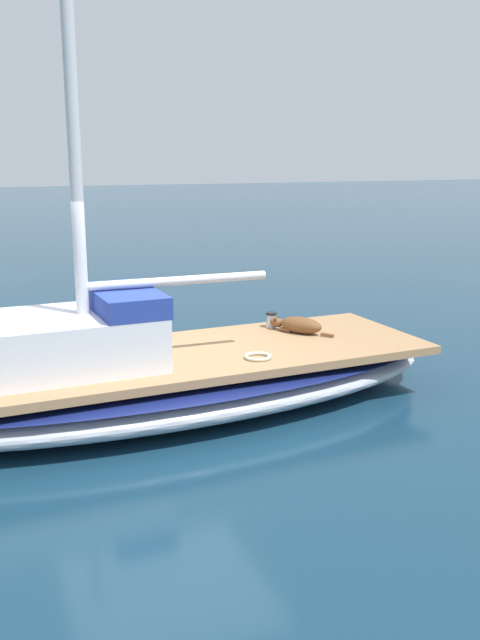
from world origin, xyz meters
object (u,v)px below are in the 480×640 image
Objects in this scene: sailboat_main at (162,382)px; deck_winch at (271,320)px; dog_brown at (298,325)px; coiled_rope at (258,357)px.

deck_winch reaches higher than sailboat_main.
coiled_rope is at bearing 132.92° from dog_brown.
deck_winch is at bearing -65.73° from sailboat_main.
deck_winch reaches higher than coiled_rope.
coiled_rope is (-0.52, -1.02, 0.35)m from sailboat_main.
dog_brown is at bearing -47.08° from coiled_rope.
deck_winch is 0.65× the size of coiled_rope.
dog_brown is 2.53× the size of coiled_rope.
deck_winch is (0.41, 0.21, -0.01)m from dog_brown.
sailboat_main is 2.08m from dog_brown.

